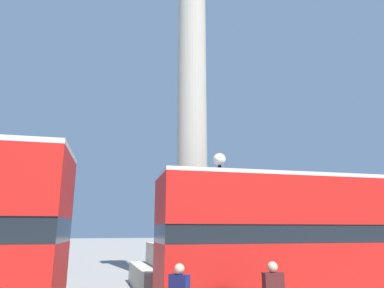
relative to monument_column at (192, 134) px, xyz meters
The scene contains 4 objects.
ground_plane 7.24m from the monument_column, ahead, with size 200.00×200.00×0.00m, color gray.
monument_column is the anchor object (origin of this frame).
bus_a 7.97m from the monument_column, 64.18° to the right, with size 10.87×3.18×4.30m.
street_lamp 5.12m from the monument_column, 87.85° to the right, with size 0.50×0.50×5.50m.
Camera 1 is at (-4.65, -15.97, 2.53)m, focal length 32.00 mm.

